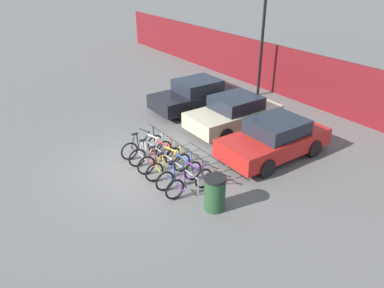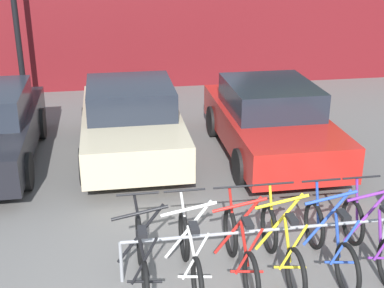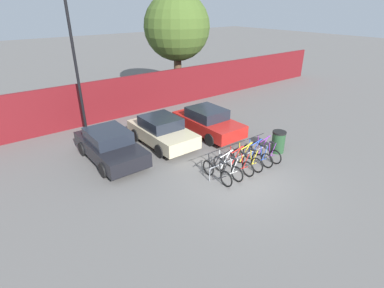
% 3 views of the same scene
% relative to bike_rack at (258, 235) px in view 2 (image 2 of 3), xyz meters
% --- Properties ---
extents(hoarding_wall, '(36.00, 0.16, 2.43)m').
position_rel_bike_rack_xyz_m(hoarding_wall, '(-0.70, 8.82, 0.73)').
color(hoarding_wall, maroon).
rests_on(hoarding_wall, ground).
extents(bike_rack, '(3.46, 0.04, 0.57)m').
position_rel_bike_rack_xyz_m(bike_rack, '(0.00, 0.00, 0.00)').
color(bike_rack, gray).
rests_on(bike_rack, ground).
extents(bicycle_black, '(0.68, 1.71, 1.05)m').
position_rel_bike_rack_xyz_m(bicycle_black, '(-1.46, -0.15, -0.11)').
color(bicycle_black, black).
rests_on(bicycle_black, ground).
extents(bicycle_white, '(0.68, 1.71, 1.05)m').
position_rel_bike_rack_xyz_m(bicycle_white, '(-0.88, -0.15, -0.11)').
color(bicycle_white, black).
rests_on(bicycle_white, ground).
extents(bicycle_red, '(0.68, 1.71, 1.05)m').
position_rel_bike_rack_xyz_m(bicycle_red, '(-0.26, -0.15, -0.11)').
color(bicycle_red, black).
rests_on(bicycle_red, ground).
extents(bicycle_yellow, '(0.68, 1.71, 1.05)m').
position_rel_bike_rack_xyz_m(bicycle_yellow, '(0.27, -0.15, -0.11)').
color(bicycle_yellow, black).
rests_on(bicycle_yellow, ground).
extents(bicycle_blue, '(0.68, 1.71, 1.05)m').
position_rel_bike_rack_xyz_m(bicycle_blue, '(0.91, -0.15, -0.11)').
color(bicycle_blue, black).
rests_on(bicycle_blue, ground).
extents(bicycle_purple, '(0.68, 1.71, 1.05)m').
position_rel_bike_rack_xyz_m(bicycle_purple, '(1.46, -0.15, -0.11)').
color(bicycle_purple, black).
rests_on(bicycle_purple, ground).
extents(car_beige, '(1.91, 3.93, 1.40)m').
position_rel_bike_rack_xyz_m(car_beige, '(-1.34, 4.04, 0.21)').
color(car_beige, '#C1B28E').
rests_on(car_beige, ground).
extents(car_red, '(1.91, 4.07, 1.40)m').
position_rel_bike_rack_xyz_m(car_red, '(1.27, 3.64, 0.21)').
color(car_red, red).
rests_on(car_red, ground).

